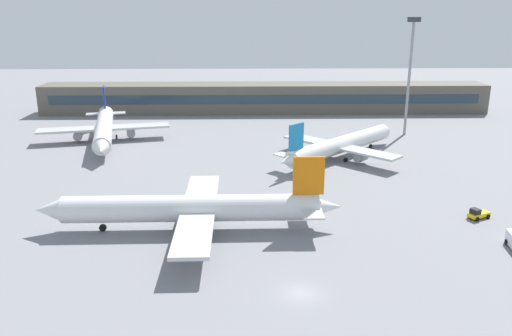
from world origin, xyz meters
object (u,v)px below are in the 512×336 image
Objects in this scene: airplane_near at (189,209)px; baggage_tug_yellow at (478,214)px; airplane_mid at (342,144)px; airplane_far at (104,128)px; floodlight_tower_west at (410,69)px.

baggage_tug_yellow is at bearing 4.31° from airplane_near.
airplane_far reaches higher than airplane_mid.
airplane_far is at bearing 144.52° from baggage_tug_yellow.
airplane_mid is at bearing -133.19° from floodlight_tower_west.
floodlight_tower_west is (5.52, 57.25, 16.23)m from baggage_tug_yellow.
baggage_tug_yellow is (15.09, -35.29, -2.32)m from airplane_mid.
floodlight_tower_west is at bearing 4.56° from airplane_far.
airplane_near is 80.09m from floodlight_tower_west.
airplane_mid is 58.74m from airplane_far.
airplane_mid is 33.17m from floodlight_tower_west.
floodlight_tower_west reaches higher than baggage_tug_yellow.
airplane_near reaches higher than airplane_mid.
airplane_near is at bearing -129.80° from floodlight_tower_west.
baggage_tug_yellow is at bearing -95.51° from floodlight_tower_west.
airplane_near is 1.52× the size of floodlight_tower_west.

